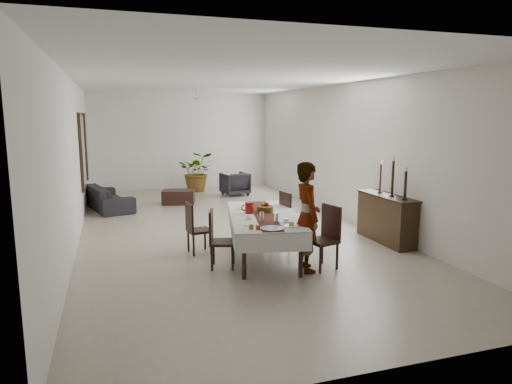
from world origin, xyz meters
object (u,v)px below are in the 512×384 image
(woman, at_px, (307,217))
(sideboard_body, at_px, (386,219))
(dining_table_top, at_px, (264,217))
(red_pitcher, at_px, (249,208))
(sofa, at_px, (109,197))

(woman, bearing_deg, sideboard_body, -58.03)
(dining_table_top, relative_size, sideboard_body, 1.58)
(dining_table_top, relative_size, red_pitcher, 12.00)
(dining_table_top, relative_size, woman, 1.35)
(dining_table_top, distance_m, woman, 1.01)
(sideboard_body, xyz_separation_m, sofa, (-5.20, 5.00, -0.14))
(dining_table_top, distance_m, red_pitcher, 0.32)
(sideboard_body, bearing_deg, red_pitcher, 179.29)
(dining_table_top, height_order, sideboard_body, sideboard_body)
(woman, distance_m, sofa, 6.80)
(woman, bearing_deg, sofa, 32.37)
(sideboard_body, bearing_deg, sofa, 136.08)
(woman, bearing_deg, dining_table_top, 30.69)
(red_pitcher, bearing_deg, dining_table_top, -42.99)
(sofa, bearing_deg, woman, -168.25)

